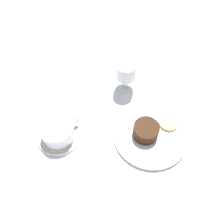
{
  "coord_description": "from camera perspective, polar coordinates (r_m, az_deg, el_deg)",
  "views": [
    {
      "loc": [
        -0.31,
        -0.27,
        0.72
      ],
      "look_at": [
        -0.04,
        0.08,
        0.04
      ],
      "focal_mm": 42.0,
      "sensor_mm": 36.0,
      "label": 1
    }
  ],
  "objects": [
    {
      "name": "ground_plane",
      "position": [
        0.83,
        5.77,
        -3.79
      ],
      "size": [
        3.0,
        3.0,
        0.0
      ],
      "primitive_type": "plane",
      "color": "white"
    },
    {
      "name": "dinner_plate",
      "position": [
        0.81,
        8.42,
        -4.94
      ],
      "size": [
        0.23,
        0.23,
        0.01
      ],
      "color": "white",
      "rests_on": "ground_plane"
    },
    {
      "name": "saucer",
      "position": [
        0.82,
        -11.52,
        -5.05
      ],
      "size": [
        0.13,
        0.13,
        0.01
      ],
      "color": "white",
      "rests_on": "ground_plane"
    },
    {
      "name": "coffee_cup",
      "position": [
        0.79,
        -11.75,
        -4.12
      ],
      "size": [
        0.12,
        0.1,
        0.06
      ],
      "color": "white",
      "rests_on": "saucer"
    },
    {
      "name": "spoon",
      "position": [
        0.82,
        -8.81,
        -3.41
      ],
      "size": [
        0.08,
        0.11,
        0.0
      ],
      "color": "silver",
      "rests_on": "saucer"
    },
    {
      "name": "wine_glass",
      "position": [
        0.86,
        3.05,
        8.61
      ],
      "size": [
        0.07,
        0.07,
        0.12
      ],
      "color": "silver",
      "rests_on": "ground_plane"
    },
    {
      "name": "fork",
      "position": [
        0.77,
        -0.77,
        -12.04
      ],
      "size": [
        0.02,
        0.19,
        0.01
      ],
      "color": "silver",
      "rests_on": "ground_plane"
    },
    {
      "name": "dessert_cake",
      "position": [
        0.79,
        7.32,
        -4.1
      ],
      "size": [
        0.08,
        0.08,
        0.04
      ],
      "color": "#381E0F",
      "rests_on": "dinner_plate"
    },
    {
      "name": "pineapple_slice",
      "position": [
        0.83,
        12.19,
        -2.29
      ],
      "size": [
        0.06,
        0.06,
        0.01
      ],
      "color": "#EFE075",
      "rests_on": "dinner_plate"
    }
  ]
}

